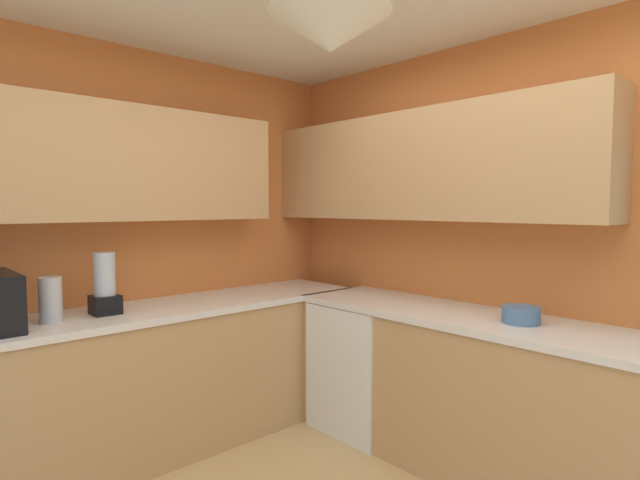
% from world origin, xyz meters
% --- Properties ---
extents(room_shell, '(4.05, 3.41, 2.63)m').
position_xyz_m(room_shell, '(-0.76, 0.58, 1.82)').
color(room_shell, '#D17238').
rests_on(room_shell, ground_plane).
extents(counter_run_left, '(0.65, 3.02, 0.91)m').
position_xyz_m(counter_run_left, '(-1.65, 0.00, 0.46)').
color(counter_run_left, tan).
rests_on(counter_run_left, ground_plane).
extents(counter_run_back, '(3.14, 0.65, 0.91)m').
position_xyz_m(counter_run_back, '(0.21, 1.34, 0.46)').
color(counter_run_back, tan).
rests_on(counter_run_back, ground_plane).
extents(dishwasher, '(0.60, 0.60, 0.87)m').
position_xyz_m(dishwasher, '(-0.99, 1.31, 0.43)').
color(dishwasher, white).
rests_on(dishwasher, ground_plane).
extents(kettle, '(0.12, 0.12, 0.25)m').
position_xyz_m(kettle, '(-1.63, -0.51, 1.04)').
color(kettle, '#B7B7BC').
rests_on(kettle, counter_run_left).
extents(bowl, '(0.20, 0.20, 0.09)m').
position_xyz_m(bowl, '(0.08, 1.34, 0.96)').
color(bowl, '#4C7099').
rests_on(bowl, counter_run_back).
extents(blender_appliance, '(0.15, 0.15, 0.36)m').
position_xyz_m(blender_appliance, '(-1.65, -0.22, 1.08)').
color(blender_appliance, black).
rests_on(blender_appliance, counter_run_left).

